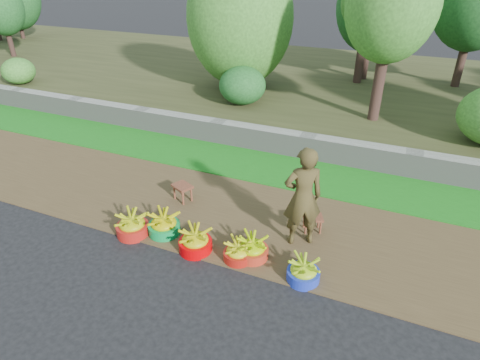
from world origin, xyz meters
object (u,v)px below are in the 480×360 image
at_px(stool_left, 182,188).
at_px(basin_f, 303,272).
at_px(vendor_woman, 303,197).
at_px(basin_c, 195,241).
at_px(basin_a, 132,225).
at_px(stool_right, 313,219).
at_px(basin_b, 164,225).
at_px(basin_e, 252,249).
at_px(basin_d, 238,252).

bearing_deg(stool_left, basin_f, -23.97).
bearing_deg(vendor_woman, basin_c, 0.75).
bearing_deg(basin_a, basin_c, 2.11).
bearing_deg(stool_right, stool_left, -179.83).
relative_size(basin_b, basin_e, 1.07).
xyz_separation_m(basin_a, stool_left, (0.23, 1.24, 0.09)).
xyz_separation_m(basin_c, basin_d, (0.70, 0.05, -0.03)).
bearing_deg(basin_c, stool_right, 37.79).
height_order(basin_b, stool_left, basin_b).
distance_m(basin_d, stool_right, 1.43).
xyz_separation_m(basin_e, stool_left, (-1.80, 1.00, 0.11)).
height_order(basin_e, basin_f, basin_e).
bearing_deg(basin_d, stool_right, 53.52).
relative_size(basin_a, vendor_woman, 0.32).
xyz_separation_m(basin_a, stool_right, (2.70, 1.24, 0.07)).
height_order(basin_e, stool_right, basin_e).
bearing_deg(stool_left, basin_e, -29.14).
distance_m(basin_a, stool_left, 1.26).
bearing_deg(stool_right, basin_d, -126.48).
height_order(basin_b, basin_c, basin_b).
bearing_deg(basin_c, basin_d, 4.26).
bearing_deg(vendor_woman, basin_e, 19.84).
xyz_separation_m(basin_d, basin_f, (1.02, -0.03, 0.01)).
bearing_deg(basin_b, basin_f, -3.81).
xyz_separation_m(basin_b, basin_c, (0.69, -0.18, -0.00)).
bearing_deg(basin_b, stool_left, 103.04).
bearing_deg(stool_right, basin_f, -81.66).
height_order(basin_e, stool_left, basin_e).
xyz_separation_m(basin_a, basin_d, (1.85, 0.09, -0.03)).
height_order(basin_c, basin_f, basin_c).
bearing_deg(basin_e, basin_b, -179.52).
bearing_deg(basin_c, basin_b, 165.36).
xyz_separation_m(basin_d, vendor_woman, (0.73, 0.79, 0.70)).
distance_m(basin_c, vendor_woman, 1.79).
xyz_separation_m(basin_f, stool_left, (-2.64, 1.17, 0.11)).
relative_size(basin_d, stool_left, 1.00).
bearing_deg(basin_f, basin_d, 178.14).
xyz_separation_m(basin_d, basin_e, (0.18, 0.14, 0.02)).
bearing_deg(basin_f, stool_left, 156.03).
bearing_deg(basin_a, stool_left, 79.37).
height_order(basin_c, stool_left, basin_c).
height_order(basin_d, stool_left, stool_left).
distance_m(basin_a, basin_c, 1.15).
height_order(basin_b, vendor_woman, vendor_woman).
relative_size(stool_right, vendor_woman, 0.24).
relative_size(stool_left, stool_right, 1.13).
height_order(basin_d, stool_right, basin_d).
relative_size(basin_c, basin_f, 1.11).
height_order(basin_c, basin_d, basin_c).
relative_size(basin_a, stool_right, 1.36).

